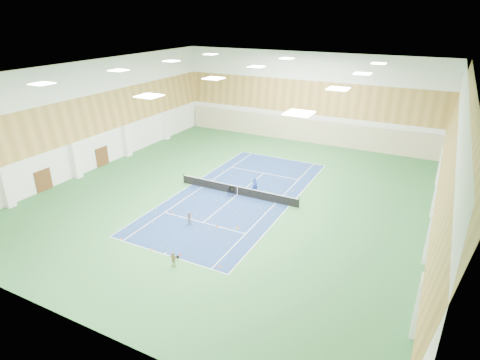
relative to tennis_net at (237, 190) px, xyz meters
name	(u,v)px	position (x,y,z in m)	size (l,w,h in m)	color
ground	(237,195)	(0.00, 0.00, -0.55)	(40.00, 40.00, 0.00)	#2B6431
room_shell	(237,137)	(0.00, 0.00, 5.45)	(36.00, 40.00, 12.00)	white
wood_cladding	(237,116)	(0.00, 0.00, 7.45)	(36.00, 40.00, 8.00)	#B38742
ceiling_light_grid	(237,72)	(0.00, 0.00, 11.37)	(21.40, 25.40, 0.06)	white
court_surface	(237,195)	(0.00, 0.00, -0.55)	(10.97, 23.77, 0.01)	navy
tennis_balls_scatter	(237,194)	(0.00, 0.00, -0.50)	(10.57, 22.77, 0.07)	#CEF329
tennis_net	(237,190)	(0.00, 0.00, 0.00)	(12.80, 0.10, 1.10)	black
back_curtain	(304,130)	(0.00, 19.75, 1.05)	(35.40, 0.16, 3.20)	#C6B793
door_left_a	(44,180)	(-17.92, -8.00, 0.55)	(0.08, 1.80, 2.20)	#593319
door_left_b	(102,157)	(-17.92, 0.00, 0.55)	(0.08, 1.80, 2.20)	#593319
coach	(255,185)	(1.28, 1.34, 0.25)	(0.58, 0.38, 1.60)	#213B99
child_court	(189,219)	(-0.81, -7.25, 0.06)	(0.59, 0.46, 1.22)	gray
child_apron	(173,259)	(1.52, -12.78, 0.03)	(0.68, 0.28, 1.17)	tan
ball_cart	(231,192)	(-0.41, -0.60, -0.10)	(0.52, 0.52, 0.90)	black
cone_svc_a	(172,212)	(-3.50, -6.12, -0.44)	(0.19, 0.19, 0.21)	#E1440B
cone_svc_b	(191,215)	(-1.67, -5.81, -0.44)	(0.20, 0.20, 0.22)	#FF430D
cone_svc_c	(217,226)	(1.44, -6.56, -0.43)	(0.21, 0.21, 0.23)	orange
cone_svc_d	(238,227)	(3.09, -5.81, -0.43)	(0.22, 0.22, 0.24)	orange
cone_base_a	(121,239)	(-4.33, -11.79, -0.46)	(0.17, 0.17, 0.19)	#FF590D
cone_base_b	(152,249)	(-1.17, -11.89, -0.45)	(0.18, 0.18, 0.20)	orange
cone_base_c	(180,254)	(1.16, -11.48, -0.44)	(0.20, 0.20, 0.22)	#FF430D
cone_base_d	(220,266)	(4.52, -11.38, -0.46)	(0.17, 0.17, 0.19)	#FF530D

